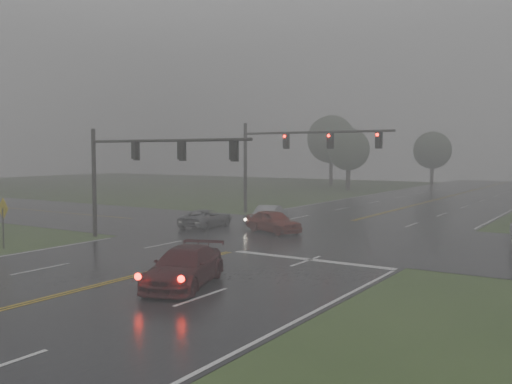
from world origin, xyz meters
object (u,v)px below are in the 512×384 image
Objects in this scene: sedan_red at (274,233)px; signal_gantry_near at (136,162)px; car_grey at (206,228)px; sedan_silver at (271,224)px; sedan_maroon at (184,286)px; signal_gantry_far at (287,150)px.

sedan_red is 9.92m from signal_gantry_near.
sedan_red is 0.95× the size of car_grey.
sedan_maroon is at bearing 96.06° from sedan_silver.
signal_gantry_far is at bearing -86.46° from sedan_silver.
signal_gantry_near is (-4.84, -7.32, 4.63)m from sedan_red.
signal_gantry_near is 16.63m from signal_gantry_far.
sedan_maroon is at bearing -69.24° from signal_gantry_far.
signal_gantry_far is (0.88, 9.62, 5.37)m from car_grey.
car_grey is (-9.88, 14.12, 0.00)m from sedan_maroon.
sedan_maroon reaches higher than car_grey.
signal_gantry_near reaches higher than sedan_maroon.
car_grey is (-5.21, -0.33, 0.00)m from sedan_red.
sedan_red is at bearing 178.05° from car_grey.
sedan_maroon is 15.19m from sedan_red.
sedan_red is at bearing 56.51° from signal_gantry_near.
signal_gantry_near is (-9.51, 7.13, 4.63)m from sedan_maroon.
sedan_maroon is 25.95m from signal_gantry_far.
sedan_maroon is 0.43× the size of signal_gantry_near.
sedan_red is 11.57m from signal_gantry_far.
sedan_red is 5.22m from car_grey.
sedan_maroon is 0.38× the size of signal_gantry_far.
sedan_maroon is 1.21× the size of sedan_silver.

